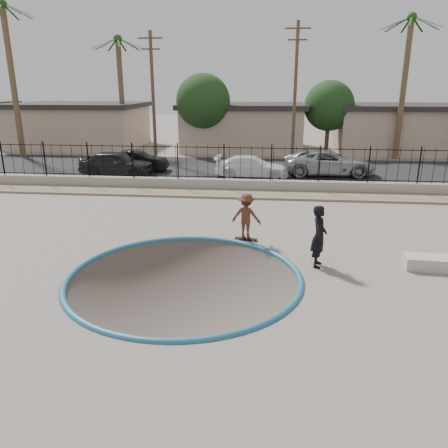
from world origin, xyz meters
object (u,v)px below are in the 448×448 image
skateboard (246,239)px  car_c (252,167)px  concrete_ledge (432,263)px  car_b (137,161)px  car_d (329,163)px  videographer (319,236)px  skater (246,219)px  car_a (117,163)px

skateboard → car_c: 11.38m
concrete_ledge → car_b: (-13.73, 14.57, 0.50)m
car_c → car_d: size_ratio=0.81×
videographer → concrete_ledge: (3.50, 0.12, -0.78)m
car_c → skater: bearing=-176.5°
videographer → skateboard: bearing=55.6°
videographer → car_a: videographer is taller
skateboard → car_a: 13.97m
skateboard → car_c: bearing=101.3°
skateboard → videographer: bearing=-32.2°
skateboard → car_b: size_ratio=0.21×
car_a → skater: bearing=-140.0°
car_d → car_a: bearing=94.3°
car_c → car_d: (4.79, 1.20, 0.12)m
skater → car_b: (-7.86, 12.55, -0.13)m
skateboard → concrete_ledge: size_ratio=0.53×
concrete_ledge → car_b: car_b is taller
skateboard → videographer: videographer is taller
videographer → concrete_ledge: bearing=-80.5°
skater → videographer: bearing=149.7°
skater → car_b: 14.81m
concrete_ledge → car_c: 14.74m
skater → car_d: skater is taller
skateboard → concrete_ledge: 6.21m
skater → concrete_ledge: bearing=172.7°
car_a → car_c: (8.35, 0.40, -0.13)m
skater → concrete_ledge: skater is taller
skater → car_d: size_ratio=0.30×
skateboard → car_c: car_c is taller
skateboard → concrete_ledge: concrete_ledge is taller
skateboard → car_d: (4.50, 12.55, 0.75)m
car_a → car_b: 1.79m
skateboard → car_d: size_ratio=0.15×
concrete_ledge → car_c: size_ratio=0.36×
car_a → car_d: 13.24m
skater → concrete_ledge: size_ratio=1.04×
videographer → car_c: bearing=18.8°
concrete_ledge → car_a: bearing=138.2°
videographer → car_b: bearing=42.5°
car_c → car_a: bearing=94.8°
car_a → car_b: (0.78, 1.60, -0.11)m
videographer → car_b: (-10.23, 14.69, -0.28)m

